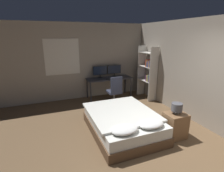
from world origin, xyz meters
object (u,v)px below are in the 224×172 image
at_px(bed, 123,122).
at_px(nightstand, 175,125).
at_px(desk, 109,80).
at_px(keyboard, 111,79).
at_px(monitor_left, 100,71).
at_px(monitor_right, 114,70).
at_px(computer_mouse, 119,78).
at_px(bedside_lamp, 177,107).
at_px(bookshelf, 149,70).
at_px(office_chair, 115,94).

bearing_deg(bed, nightstand, -31.85).
bearing_deg(desk, keyboard, -90.00).
bearing_deg(monitor_left, nightstand, -77.73).
relative_size(monitor_right, computer_mouse, 7.77).
bearing_deg(monitor_left, bedside_lamp, -77.73).
bearing_deg(bookshelf, computer_mouse, 157.74).
bearing_deg(nightstand, bed, 148.15).
xyz_separation_m(nightstand, keyboard, (-0.43, 2.87, 0.47)).
bearing_deg(computer_mouse, monitor_left, 144.56).
bearing_deg(bedside_lamp, desk, 97.92).
height_order(computer_mouse, office_chair, office_chair).
xyz_separation_m(nightstand, desk, (-0.43, 3.08, 0.37)).
height_order(bed, office_chair, office_chair).
height_order(monitor_left, bookshelf, bookshelf).
height_order(nightstand, bookshelf, bookshelf).
relative_size(nightstand, monitor_left, 1.08).
distance_m(nightstand, desk, 3.13).
bearing_deg(office_chair, bookshelf, 6.63).
distance_m(bed, desk, 2.55).
distance_m(bed, computer_mouse, 2.46).
distance_m(bedside_lamp, desk, 3.11).
relative_size(bedside_lamp, bookshelf, 0.13).
bearing_deg(keyboard, bookshelf, -17.61).
bearing_deg(desk, computer_mouse, -35.12).
bearing_deg(monitor_left, computer_mouse, -35.44).
bearing_deg(computer_mouse, desk, 144.88).
distance_m(nightstand, office_chair, 2.37).
bearing_deg(desk, office_chair, -97.30).
distance_m(nightstand, computer_mouse, 2.92).
relative_size(nightstand, computer_mouse, 8.40).
xyz_separation_m(nightstand, monitor_left, (-0.71, 3.28, 0.71)).
relative_size(computer_mouse, bookshelf, 0.04).
height_order(monitor_right, office_chair, monitor_right).
bearing_deg(computer_mouse, keyboard, 180.00).
relative_size(office_chair, bookshelf, 0.52).
relative_size(desk, computer_mouse, 23.81).
bearing_deg(keyboard, desk, 90.00).
relative_size(bed, nightstand, 3.34).
bearing_deg(desk, bed, -103.59).
bearing_deg(monitor_left, bookshelf, -27.47).
bearing_deg(bedside_lamp, bookshelf, 70.90).
height_order(bedside_lamp, office_chair, office_chair).
xyz_separation_m(monitor_right, office_chair, (-0.38, -0.98, -0.61)).
xyz_separation_m(nightstand, office_chair, (-0.53, 2.31, 0.10)).
relative_size(nightstand, bedside_lamp, 2.37).
xyz_separation_m(bedside_lamp, keyboard, (-0.43, 2.87, 0.02)).
bearing_deg(bedside_lamp, nightstand, 0.00).
bearing_deg(office_chair, nightstand, -77.13).
xyz_separation_m(bedside_lamp, computer_mouse, (-0.14, 2.87, 0.03)).
bearing_deg(bed, monitor_left, 83.44).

